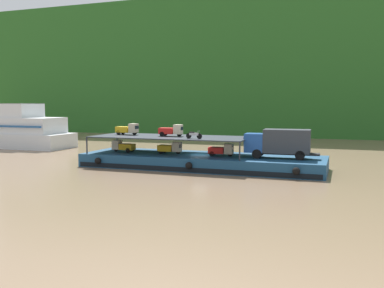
# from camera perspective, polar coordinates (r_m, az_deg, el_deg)

# --- Properties ---
(ground_plane) EXTENTS (400.00, 400.00, 0.00)m
(ground_plane) POSITION_cam_1_polar(r_m,az_deg,el_deg) (48.75, 1.27, -3.20)
(ground_plane) COLOR #7F664C
(hillside_far_bank) EXTENTS (149.87, 29.07, 32.30)m
(hillside_far_bank) POSITION_cam_1_polar(r_m,az_deg,el_deg) (107.41, 11.65, 11.15)
(hillside_far_bank) COLOR #286023
(hillside_far_bank) RESTS_ON ground
(cargo_barge) EXTENTS (27.46, 8.53, 1.50)m
(cargo_barge) POSITION_cam_1_polar(r_m,az_deg,el_deg) (48.62, 1.26, -2.33)
(cargo_barge) COLOR navy
(cargo_barge) RESTS_ON ground
(covered_lorry) EXTENTS (7.91, 2.50, 3.10)m
(covered_lorry) POSITION_cam_1_polar(r_m,az_deg,el_deg) (46.27, 11.57, 0.20)
(covered_lorry) COLOR #1E4C99
(covered_lorry) RESTS_ON cargo_barge
(cargo_rack) EXTENTS (18.26, 7.13, 2.00)m
(cargo_rack) POSITION_cam_1_polar(r_m,az_deg,el_deg) (49.68, -2.89, 0.94)
(cargo_rack) COLOR #232833
(cargo_rack) RESTS_ON cargo_barge
(mini_truck_lower_stern) EXTENTS (2.76, 1.23, 1.38)m
(mini_truck_lower_stern) POSITION_cam_1_polar(r_m,az_deg,el_deg) (52.16, -9.18, -0.28)
(mini_truck_lower_stern) COLOR gold
(mini_truck_lower_stern) RESTS_ON cargo_barge
(mini_truck_lower_aft) EXTENTS (2.74, 1.20, 1.38)m
(mini_truck_lower_aft) POSITION_cam_1_polar(r_m,az_deg,el_deg) (49.66, -2.92, -0.50)
(mini_truck_lower_aft) COLOR gold
(mini_truck_lower_aft) RESTS_ON cargo_barge
(mini_truck_lower_mid) EXTENTS (2.78, 1.27, 1.38)m
(mini_truck_lower_mid) POSITION_cam_1_polar(r_m,az_deg,el_deg) (47.43, 3.95, -0.79)
(mini_truck_lower_mid) COLOR red
(mini_truck_lower_mid) RESTS_ON cargo_barge
(mini_truck_upper_stern) EXTENTS (2.79, 1.28, 1.38)m
(mini_truck_upper_stern) POSITION_cam_1_polar(r_m,az_deg,el_deg) (52.88, -8.60, 1.98)
(mini_truck_upper_stern) COLOR gold
(mini_truck_upper_stern) RESTS_ON cargo_rack
(mini_truck_upper_mid) EXTENTS (2.79, 1.28, 1.38)m
(mini_truck_upper_mid) POSITION_cam_1_polar(r_m,az_deg,el_deg) (49.82, -2.78, 1.83)
(mini_truck_upper_mid) COLOR red
(mini_truck_upper_mid) RESTS_ON cargo_rack
(motorcycle_upper_port) EXTENTS (1.90, 0.55, 0.87)m
(motorcycle_upper_port) POSITION_cam_1_polar(r_m,az_deg,el_deg) (46.35, 0.25, 1.24)
(motorcycle_upper_port) COLOR black
(motorcycle_upper_port) RESTS_ON cargo_rack
(passenger_ferry_upstream) EXTENTS (21.58, 7.13, 7.30)m
(passenger_ferry_upstream) POSITION_cam_1_polar(r_m,az_deg,el_deg) (78.24, -23.15, 1.88)
(passenger_ferry_upstream) COLOR silver
(passenger_ferry_upstream) RESTS_ON ground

